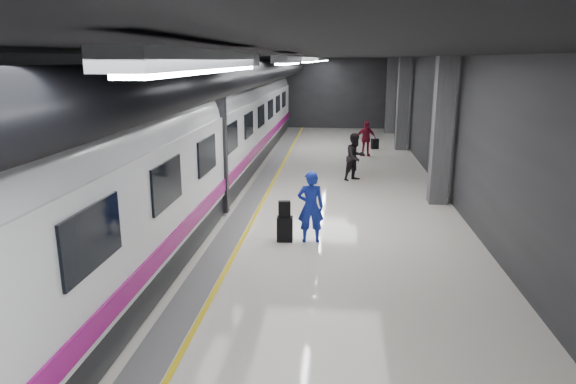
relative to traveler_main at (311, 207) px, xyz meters
name	(u,v)px	position (x,y,z in m)	size (l,w,h in m)	color
ground	(288,217)	(-0.76, 1.97, -0.90)	(40.00, 40.00, 0.00)	silver
platform_hall	(281,90)	(-1.04, 2.93, 2.64)	(10.02, 40.02, 4.51)	black
train	(174,144)	(-4.00, 1.97, 1.17)	(3.05, 38.00, 4.05)	black
traveler_main	(311,207)	(0.00, 0.00, 0.00)	(0.65, 0.43, 1.80)	blue
suitcase_main	(285,229)	(-0.63, -0.04, -0.58)	(0.39, 0.24, 0.63)	black
shoulder_bag	(284,209)	(-0.64, -0.03, -0.07)	(0.30, 0.16, 0.40)	black
traveler_far_a	(355,157)	(1.29, 6.83, -0.01)	(0.86, 0.67, 1.77)	black
traveler_far_b	(366,138)	(1.94, 12.00, -0.08)	(0.96, 0.40, 1.63)	maroon
suitcase_far	(375,144)	(2.51, 13.94, -0.64)	(0.35, 0.23, 0.52)	black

